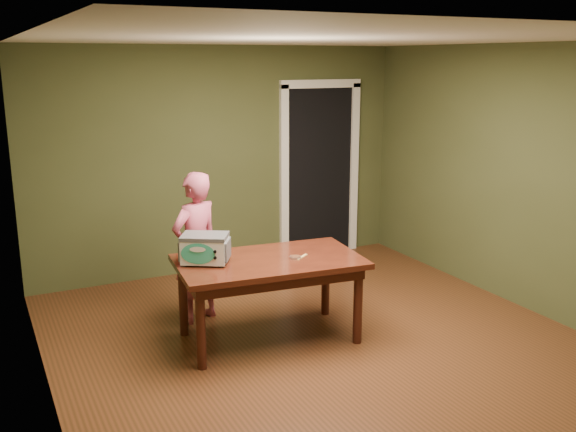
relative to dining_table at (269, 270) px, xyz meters
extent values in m
plane|color=#5A2F19|center=(0.37, -0.40, -0.65)|extent=(5.00, 5.00, 0.00)
cube|color=#404826|center=(0.37, 2.10, 0.65)|extent=(4.50, 0.02, 2.60)
cube|color=#404826|center=(-1.88, -0.40, 0.65)|extent=(0.02, 5.00, 2.60)
cube|color=#404826|center=(2.62, -0.40, 0.65)|extent=(0.02, 5.00, 2.60)
cube|color=white|center=(0.37, -0.40, 1.95)|extent=(4.50, 5.00, 0.02)
cube|color=black|center=(1.67, 2.40, 0.40)|extent=(0.90, 0.60, 2.10)
cube|color=black|center=(1.67, 2.08, 0.40)|extent=(0.90, 0.02, 2.10)
cube|color=white|center=(1.17, 2.07, 0.40)|extent=(0.10, 0.06, 2.20)
cube|color=white|center=(2.17, 2.07, 0.40)|extent=(0.10, 0.06, 2.20)
cube|color=white|center=(1.67, 2.07, 1.50)|extent=(1.10, 0.06, 0.10)
cube|color=#37150C|center=(0.00, 0.00, 0.07)|extent=(1.69, 1.06, 0.05)
cube|color=#36150D|center=(0.00, 0.00, 0.00)|extent=(1.55, 0.93, 0.10)
cylinder|color=#36150D|center=(-0.73, -0.27, -0.30)|extent=(0.08, 0.08, 0.70)
cylinder|color=#36150D|center=(-0.66, 0.42, -0.30)|extent=(0.08, 0.08, 0.70)
cylinder|color=#36150D|center=(0.66, -0.42, -0.30)|extent=(0.08, 0.08, 0.70)
cylinder|color=#36150D|center=(0.73, 0.27, -0.30)|extent=(0.08, 0.08, 0.70)
cylinder|color=#4C4F54|center=(-0.72, 0.13, 0.11)|extent=(0.03, 0.03, 0.02)
cylinder|color=#4C4F54|center=(-0.62, 0.31, 0.11)|extent=(0.03, 0.03, 0.02)
cylinder|color=#4C4F54|center=(-0.45, -0.03, 0.11)|extent=(0.03, 0.03, 0.02)
cylinder|color=#4C4F54|center=(-0.35, 0.15, 0.11)|extent=(0.03, 0.03, 0.02)
cube|color=silver|center=(-0.53, 0.14, 0.22)|extent=(0.46, 0.42, 0.21)
cube|color=#4C4F54|center=(-0.53, 0.14, 0.34)|extent=(0.47, 0.43, 0.03)
cube|color=#4C4F54|center=(-0.70, 0.24, 0.22)|extent=(0.14, 0.22, 0.17)
cube|color=#4C4F54|center=(-0.37, 0.04, 0.22)|extent=(0.14, 0.22, 0.17)
ellipsoid|color=teal|center=(-0.63, 0.04, 0.22)|extent=(0.25, 0.15, 0.18)
cylinder|color=black|center=(-0.51, -0.04, 0.25)|extent=(0.03, 0.02, 0.03)
cylinder|color=black|center=(-0.51, -0.04, 0.19)|extent=(0.03, 0.02, 0.02)
cylinder|color=silver|center=(0.21, -0.09, 0.11)|extent=(0.10, 0.10, 0.02)
cylinder|color=#492C18|center=(0.21, -0.09, 0.12)|extent=(0.09, 0.09, 0.01)
cube|color=tan|center=(0.28, -0.09, 0.10)|extent=(0.16, 0.13, 0.01)
imported|color=#C04F6C|center=(-0.43, 0.71, 0.07)|extent=(0.62, 0.52, 1.44)
camera|label=1|loc=(-2.24, -4.85, 1.80)|focal=40.00mm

